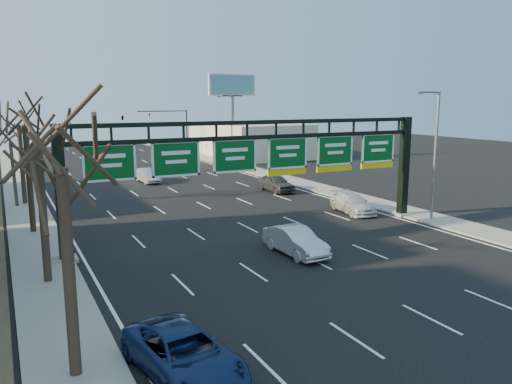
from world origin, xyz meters
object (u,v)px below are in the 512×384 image
car_silver_sedan (295,241)px  sign_gantry (264,162)px  car_white_wagon (353,203)px  car_blue_suv (183,354)px

car_silver_sedan → sign_gantry: bearing=82.1°
car_white_wagon → car_silver_sedan: bearing=-133.6°
car_blue_suv → car_white_wagon: (18.94, 15.87, -0.01)m
car_blue_suv → car_white_wagon: car_blue_suv is taller
car_white_wagon → car_blue_suv: bearing=-130.1°
car_blue_suv → sign_gantry: bearing=44.6°
car_blue_suv → car_white_wagon: 24.71m
sign_gantry → car_silver_sedan: (-0.44, -4.48, -3.88)m
sign_gantry → car_blue_suv: sign_gantry is taller
car_silver_sedan → car_blue_suv: bearing=-139.2°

